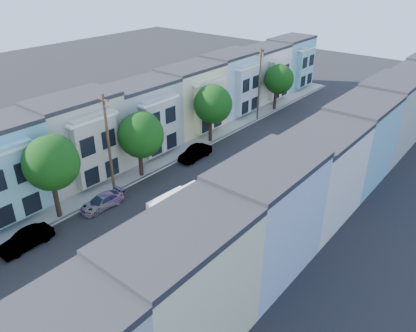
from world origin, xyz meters
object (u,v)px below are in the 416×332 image
(tree_d, at_px, (212,104))
(fedex_truck, at_px, (180,207))
(tree_e, at_px, (278,79))
(parked_left_b, at_px, (26,240))
(tree_far_r, at_px, (360,109))
(parked_right_a, at_px, (86,311))
(tree_b, at_px, (51,163))
(parked_right_c, at_px, (301,155))
(parked_left_c, at_px, (102,202))
(parked_right_d, at_px, (328,136))
(utility_pole_near, at_px, (109,145))
(utility_pole_far, at_px, (259,85))
(parked_left_d, at_px, (195,153))
(tree_c, at_px, (140,135))
(lead_sedan, at_px, (240,173))
(parked_right_b, at_px, (172,248))

(tree_d, height_order, fedex_truck, tree_d)
(tree_e, height_order, parked_left_b, tree_e)
(tree_far_r, xyz_separation_m, parked_right_a, (-1.99, -40.80, -2.93))
(tree_e, bearing_deg, parked_right_a, -75.26)
(fedex_truck, distance_m, parked_left_b, 12.69)
(tree_e, bearing_deg, tree_far_r, -7.70)
(tree_e, distance_m, parked_left_b, 41.48)
(tree_b, xyz_separation_m, parked_right_c, (11.20, 23.96, -4.88))
(parked_left_c, distance_m, parked_right_d, 29.34)
(utility_pole_near, xyz_separation_m, parked_right_a, (11.20, -11.36, -4.54))
(utility_pole_far, relative_size, parked_left_d, 2.25)
(tree_c, distance_m, lead_sedan, 11.10)
(utility_pole_far, bearing_deg, parked_right_c, -35.62)
(tree_d, relative_size, parked_left_d, 1.67)
(utility_pole_near, bearing_deg, tree_d, 90.01)
(parked_right_c, bearing_deg, fedex_truck, -96.10)
(tree_far_r, xyz_separation_m, utility_pole_far, (-13.19, -3.45, 1.60))
(tree_d, bearing_deg, fedex_truck, -60.57)
(parked_right_b, bearing_deg, tree_e, 112.77)
(tree_e, height_order, parked_right_c, tree_e)
(utility_pole_far, distance_m, parked_right_d, 12.07)
(tree_d, height_order, parked_right_a, tree_d)
(fedex_truck, bearing_deg, parked_left_b, -120.86)
(parked_left_d, bearing_deg, tree_b, -96.66)
(parked_right_c, bearing_deg, lead_sedan, -109.15)
(fedex_truck, distance_m, parked_right_d, 24.87)
(fedex_truck, bearing_deg, parked_right_d, 87.58)
(lead_sedan, bearing_deg, parked_right_d, 83.56)
(parked_left_c, bearing_deg, tree_d, 95.93)
(parked_left_c, bearing_deg, tree_b, -110.53)
(utility_pole_far, bearing_deg, utility_pole_near, -90.00)
(parked_left_d, distance_m, parked_right_d, 17.42)
(fedex_truck, height_order, lead_sedan, fedex_truck)
(tree_c, distance_m, parked_right_b, 14.01)
(utility_pole_far, xyz_separation_m, parked_right_b, (11.20, -29.36, -4.45))
(tree_c, bearing_deg, parked_right_c, 51.39)
(parked_right_c, bearing_deg, tree_far_r, 82.54)
(parked_left_b, bearing_deg, parked_right_b, 32.47)
(parked_left_b, relative_size, parked_left_c, 1.02)
(parked_right_b, bearing_deg, parked_left_b, -140.97)
(parked_right_b, bearing_deg, tree_far_r, 91.34)
(tree_d, bearing_deg, tree_b, -90.00)
(lead_sedan, relative_size, parked_right_a, 1.08)
(parked_right_a, bearing_deg, tree_d, 114.72)
(lead_sedan, xyz_separation_m, parked_right_a, (3.07, -21.55, 0.00))
(tree_c, relative_size, parked_right_d, 1.61)
(tree_b, xyz_separation_m, parked_left_b, (1.40, -4.03, -4.90))
(tree_d, xyz_separation_m, utility_pole_near, (0.00, -15.62, 0.11))
(lead_sedan, height_order, parked_right_b, parked_right_b)
(tree_b, relative_size, utility_pole_far, 0.80)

